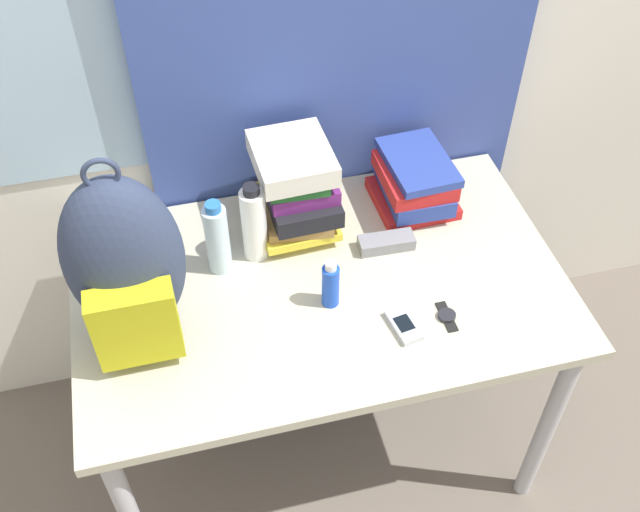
{
  "coord_description": "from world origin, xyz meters",
  "views": [
    {
      "loc": [
        -0.31,
        -0.86,
        2.22
      ],
      "look_at": [
        0.0,
        0.39,
        0.88
      ],
      "focal_mm": 42.0,
      "sensor_mm": 36.0,
      "label": 1
    }
  ],
  "objects": [
    {
      "name": "book_stack_left",
      "position": [
        -0.01,
        0.62,
        0.91
      ],
      "size": [
        0.22,
        0.29,
        0.26
      ],
      "color": "yellow",
      "rests_on": "desk"
    },
    {
      "name": "curtain_blue",
      "position": [
        0.16,
        0.8,
        1.25
      ],
      "size": [
        1.07,
        0.04,
        2.5
      ],
      "color": "#384C93",
      "rests_on": "ground_plane"
    },
    {
      "name": "sunglasses_case",
      "position": [
        0.2,
        0.47,
        0.79
      ],
      "size": [
        0.15,
        0.06,
        0.04
      ],
      "color": "gray",
      "rests_on": "desk"
    },
    {
      "name": "sports_bottle",
      "position": [
        -0.14,
        0.53,
        0.89
      ],
      "size": [
        0.07,
        0.07,
        0.24
      ],
      "color": "white",
      "rests_on": "desk"
    },
    {
      "name": "desk",
      "position": [
        0.0,
        0.39,
        0.68
      ],
      "size": [
        1.26,
        0.77,
        0.78
      ],
      "color": "#B7B299",
      "rests_on": "ground_plane"
    },
    {
      "name": "water_bottle",
      "position": [
        -0.24,
        0.5,
        0.88
      ],
      "size": [
        0.06,
        0.06,
        0.22
      ],
      "color": "silver",
      "rests_on": "desk"
    },
    {
      "name": "sunscreen_bottle",
      "position": [
        0.01,
        0.32,
        0.84
      ],
      "size": [
        0.04,
        0.04,
        0.15
      ],
      "color": "blue",
      "rests_on": "desk"
    },
    {
      "name": "backpack",
      "position": [
        -0.46,
        0.35,
        1.0
      ],
      "size": [
        0.27,
        0.25,
        0.52
      ],
      "color": "#2D3851",
      "rests_on": "desk"
    },
    {
      "name": "book_stack_center",
      "position": [
        0.33,
        0.62,
        0.85
      ],
      "size": [
        0.22,
        0.25,
        0.16
      ],
      "color": "red",
      "rests_on": "desk"
    },
    {
      "name": "cell_phone",
      "position": [
        0.16,
        0.19,
        0.78
      ],
      "size": [
        0.07,
        0.12,
        0.02
      ],
      "color": "#B7BCC6",
      "rests_on": "desk"
    },
    {
      "name": "wristwatch",
      "position": [
        0.28,
        0.2,
        0.78
      ],
      "size": [
        0.04,
        0.1,
        0.01
      ],
      "color": "black",
      "rests_on": "desk"
    },
    {
      "name": "wall_back",
      "position": [
        -0.0,
        0.86,
        1.25
      ],
      "size": [
        6.0,
        0.06,
        2.5
      ],
      "color": "silver",
      "rests_on": "ground_plane"
    }
  ]
}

